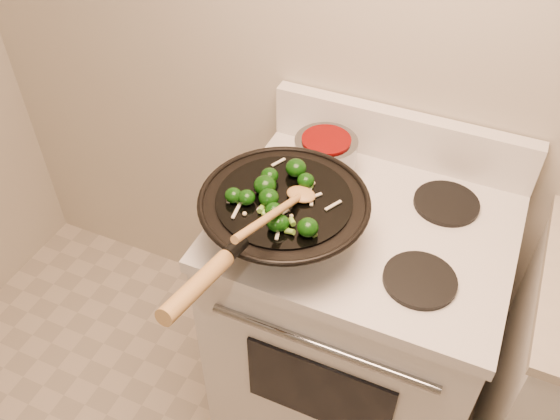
% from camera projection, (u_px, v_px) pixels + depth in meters
% --- Properties ---
extents(stove, '(0.78, 0.67, 1.08)m').
position_uv_depth(stove, '(353.00, 320.00, 1.90)').
color(stove, white).
rests_on(stove, ground).
extents(wok, '(0.43, 0.71, 0.26)m').
position_uv_depth(wok, '(283.00, 217.00, 1.48)').
color(wok, black).
rests_on(wok, stove).
extents(stirfry, '(0.27, 0.28, 0.05)m').
position_uv_depth(stirfry, '(277.00, 197.00, 1.43)').
color(stirfry, black).
rests_on(stirfry, wok).
extents(wooden_spoon, '(0.08, 0.33, 0.13)m').
position_uv_depth(wooden_spoon, '(284.00, 206.00, 1.37)').
color(wooden_spoon, '#AD7C44').
rests_on(wooden_spoon, wok).
extents(saucepan, '(0.18, 0.29, 0.11)m').
position_uv_depth(saucepan, '(325.00, 154.00, 1.70)').
color(saucepan, gray).
rests_on(saucepan, stove).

